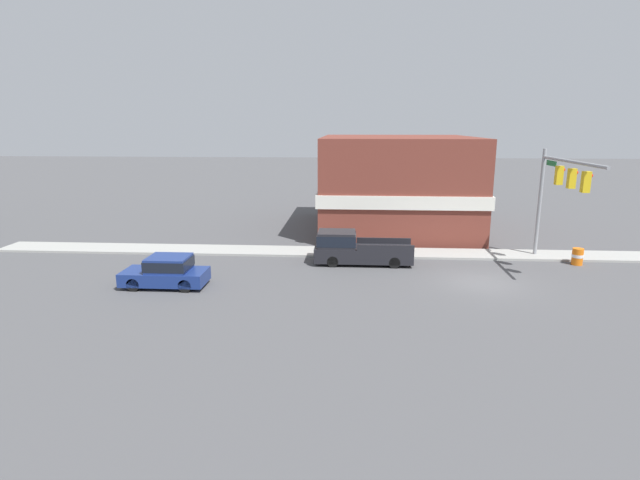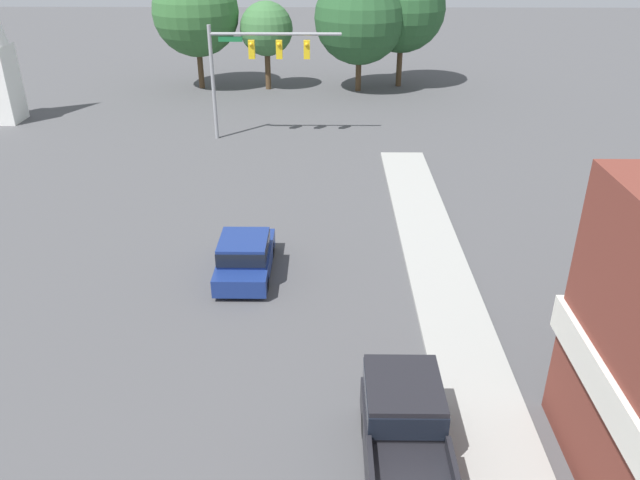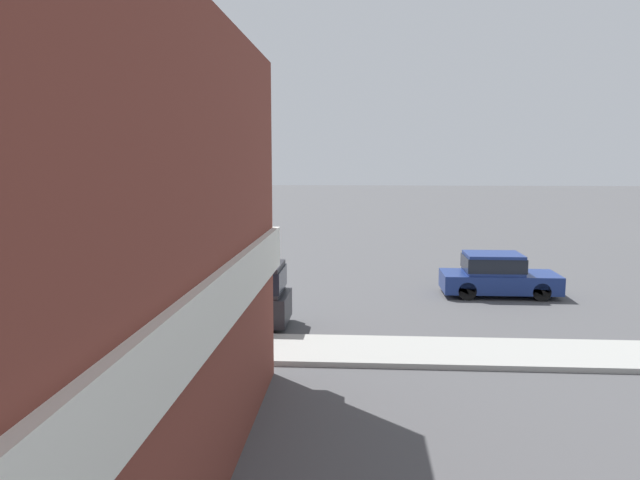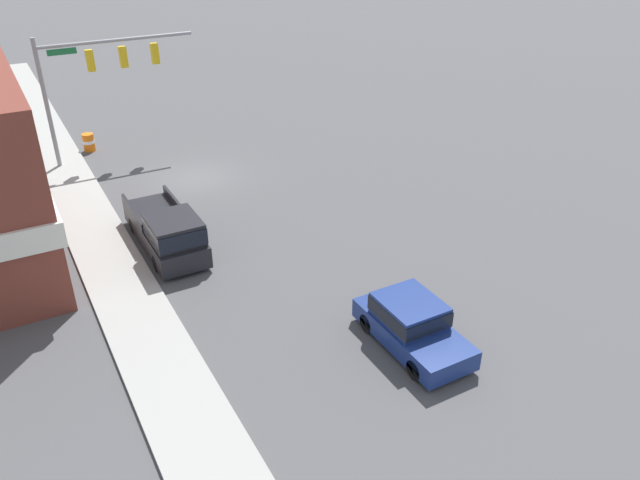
# 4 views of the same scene
# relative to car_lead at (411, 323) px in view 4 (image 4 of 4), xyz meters

# --- Properties ---
(ground_plane) EXTENTS (200.00, 200.00, 0.00)m
(ground_plane) POSITION_rel_car_lead_xyz_m (1.66, -16.21, -0.82)
(ground_plane) COLOR #4C4C4F
(sidewalk_curb) EXTENTS (2.40, 60.00, 0.14)m
(sidewalk_curb) POSITION_rel_car_lead_xyz_m (7.36, -16.21, -0.75)
(sidewalk_curb) COLOR #9E9E99
(sidewalk_curb) RESTS_ON ground
(near_signal_assembly) EXTENTS (7.94, 0.49, 6.70)m
(near_signal_assembly) POSITION_rel_car_lead_xyz_m (4.72, -20.97, 4.12)
(near_signal_assembly) COLOR gray
(near_signal_assembly) RESTS_ON ground
(car_lead) EXTENTS (1.91, 4.24, 1.59)m
(car_lead) POSITION_rel_car_lead_xyz_m (0.00, 0.00, 0.00)
(car_lead) COLOR black
(car_lead) RESTS_ON ground
(pickup_truck_parked) EXTENTS (1.96, 5.78, 1.94)m
(pickup_truck_parked) POSITION_rel_car_lead_xyz_m (4.98, -9.52, 0.13)
(pickup_truck_parked) COLOR black
(pickup_truck_parked) RESTS_ON ground
(construction_barrel) EXTENTS (0.65, 0.65, 0.99)m
(construction_barrel) POSITION_rel_car_lead_xyz_m (5.56, -22.76, -0.32)
(construction_barrel) COLOR orange
(construction_barrel) RESTS_ON ground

